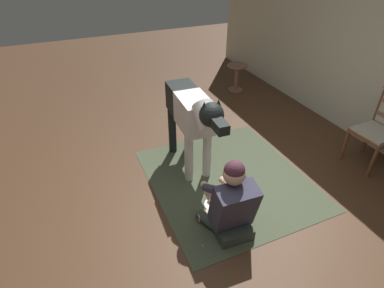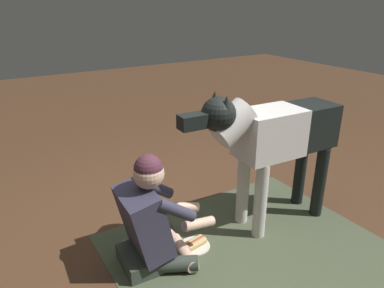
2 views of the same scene
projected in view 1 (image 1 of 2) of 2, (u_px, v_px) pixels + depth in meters
The scene contains 7 objects.
ground_plane at pixel (210, 203), 3.45m from camera, with size 15.12×15.12×0.00m, color #4E321F.
area_rug at pixel (228, 179), 3.79m from camera, with size 1.99×1.81×0.01m, color #464F39.
dining_chair_left_of_pair at pixel (383, 126), 3.78m from camera, with size 0.47×0.48×0.98m.
person_sitting_on_floor at pixel (231, 204), 2.95m from camera, with size 0.69×0.58×0.85m.
large_dog at pixel (192, 114), 3.54m from camera, with size 1.56×0.37×1.19m.
hot_dog_on_plate at pixel (215, 203), 3.41m from camera, with size 0.23×0.23×0.06m.
round_side_table at pixel (237, 76), 5.81m from camera, with size 0.37×0.37×0.51m.
Camera 1 is at (2.20, -1.18, 2.47)m, focal length 28.82 mm.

